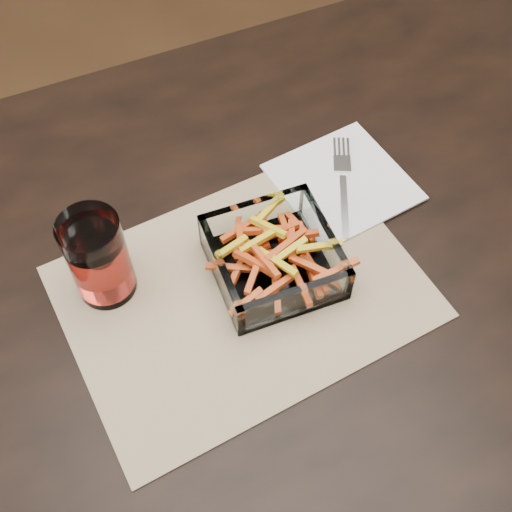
# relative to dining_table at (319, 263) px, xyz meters

# --- Properties ---
(dining_table) EXTENTS (1.60, 0.90, 0.75)m
(dining_table) POSITION_rel_dining_table_xyz_m (0.00, 0.00, 0.00)
(dining_table) COLOR black
(dining_table) RESTS_ON ground
(placemat) EXTENTS (0.47, 0.36, 0.00)m
(placemat) POSITION_rel_dining_table_xyz_m (-0.14, -0.05, 0.09)
(placemat) COLOR tan
(placemat) RESTS_ON dining_table
(glass_bowl) EXTENTS (0.16, 0.16, 0.06)m
(glass_bowl) POSITION_rel_dining_table_xyz_m (-0.09, -0.03, 0.12)
(glass_bowl) COLOR white
(glass_bowl) RESTS_ON placemat
(tumbler) EXTENTS (0.08, 0.08, 0.13)m
(tumbler) POSITION_rel_dining_table_xyz_m (-0.30, 0.03, 0.15)
(tumbler) COLOR white
(tumbler) RESTS_ON placemat
(napkin) EXTENTS (0.20, 0.20, 0.00)m
(napkin) POSITION_rel_dining_table_xyz_m (0.06, 0.06, 0.09)
(napkin) COLOR white
(napkin) RESTS_ON placemat
(fork) EXTENTS (0.10, 0.18, 0.00)m
(fork) POSITION_rel_dining_table_xyz_m (0.06, 0.06, 0.10)
(fork) COLOR silver
(fork) RESTS_ON napkin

